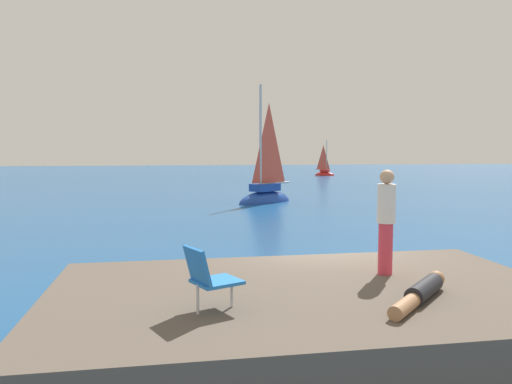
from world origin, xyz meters
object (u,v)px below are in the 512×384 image
at_px(sailboat_far, 325,173).
at_px(beach_chair, 208,275).
at_px(sailboat_near, 265,196).
at_px(person_sunbather, 421,292).
at_px(person_standing, 386,219).

distance_m(sailboat_far, beach_chair, 50.67).
xyz_separation_m(sailboat_far, beach_chair, (-14.54, -48.53, 1.30)).
relative_size(sailboat_near, person_sunbather, 5.13).
xyz_separation_m(person_standing, beach_chair, (-2.78, -1.46, -0.42)).
bearing_deg(person_sunbather, sailboat_far, -151.26).
bearing_deg(person_sunbather, person_standing, -140.11).
height_order(person_sunbather, beach_chair, beach_chair).
xyz_separation_m(sailboat_far, person_standing, (-11.76, -47.07, 1.72)).
distance_m(person_sunbather, person_standing, 1.56).
xyz_separation_m(person_sunbather, beach_chair, (-2.71, -0.09, 0.33)).
relative_size(person_standing, beach_chair, 2.03).
xyz_separation_m(person_sunbather, person_standing, (0.06, 1.37, 0.75)).
bearing_deg(sailboat_far, person_standing, -65.22).
xyz_separation_m(sailboat_near, beach_chair, (-3.91, -21.78, 1.14)).
distance_m(sailboat_near, person_sunbather, 21.74).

